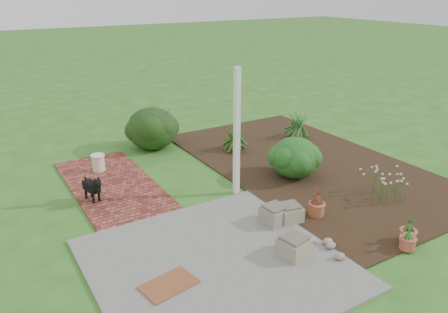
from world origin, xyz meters
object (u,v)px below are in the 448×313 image
stone_trough_near (294,247)px  cream_ceramic_urn (98,163)px  evergreen_shrub (295,157)px  black_dog (93,186)px

stone_trough_near → cream_ceramic_urn: cream_ceramic_urn is taller
evergreen_shrub → stone_trough_near: bearing=-129.8°
black_dog → evergreen_shrub: bearing=-28.2°
stone_trough_near → black_dog: bearing=121.8°
black_dog → evergreen_shrub: 4.15m
stone_trough_near → evergreen_shrub: size_ratio=0.39×
black_dog → cream_ceramic_urn: size_ratio=1.57×
stone_trough_near → cream_ceramic_urn: size_ratio=1.11×
black_dog → evergreen_shrub: evergreen_shrub is taller
black_dog → evergreen_shrub: (4.02, -1.03, 0.13)m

